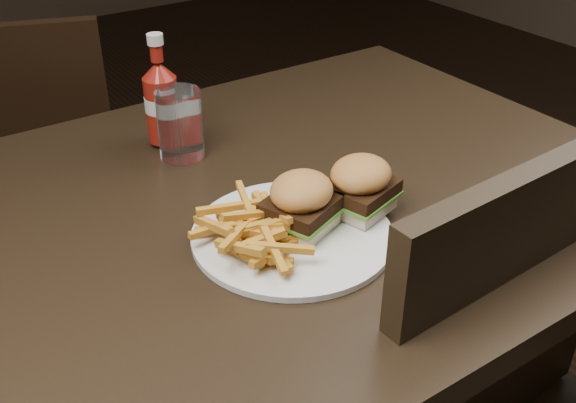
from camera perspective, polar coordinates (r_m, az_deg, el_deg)
dining_table at (r=0.94m, az=-4.18°, el=-1.29°), size 1.20×0.80×0.04m
chair_far at (r=1.69m, az=-20.60°, el=0.69°), size 0.54×0.54×0.04m
plate at (r=0.86m, az=0.37°, el=-2.84°), size 0.26×0.26×0.01m
sandwich_half_a at (r=0.86m, az=1.12°, el=-1.64°), size 0.10×0.09×0.02m
sandwich_half_b at (r=0.90m, az=6.04°, el=-0.13°), size 0.09×0.09×0.02m
fries_pile at (r=0.83m, az=-2.54°, el=-2.32°), size 0.14×0.14×0.05m
ketchup_bottle at (r=1.09m, az=-10.58°, el=7.68°), size 0.06×0.06×0.11m
tumbler at (r=1.04m, az=-9.13°, el=6.47°), size 0.08×0.08×0.11m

